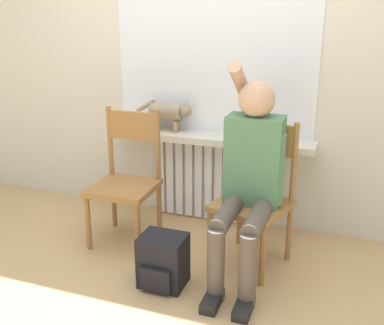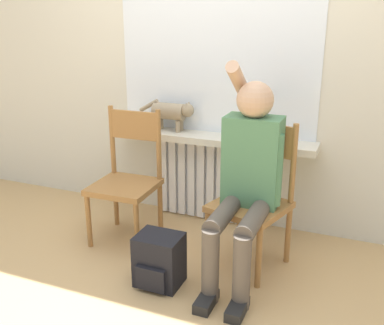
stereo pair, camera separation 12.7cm
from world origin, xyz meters
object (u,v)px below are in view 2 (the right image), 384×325
at_px(person, 248,173).
at_px(chair_right, 254,196).
at_px(chair_left, 127,177).
at_px(backpack, 159,260).
at_px(cat, 172,112).

bearing_deg(person, chair_right, 84.00).
relative_size(chair_left, backpack, 2.93).
height_order(chair_left, cat, cat).
distance_m(chair_right, backpack, 0.71).
bearing_deg(person, backpack, -141.93).
xyz_separation_m(chair_left, cat, (0.14, 0.47, 0.39)).
distance_m(chair_left, person, 0.93).
relative_size(person, cat, 2.87).
bearing_deg(backpack, chair_left, 135.45).
height_order(cat, backpack, cat).
height_order(person, backpack, person).
xyz_separation_m(person, backpack, (-0.43, -0.34, -0.50)).
relative_size(chair_right, backpack, 2.93).
height_order(chair_right, backpack, chair_right).
xyz_separation_m(chair_right, person, (-0.01, -0.13, 0.20)).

